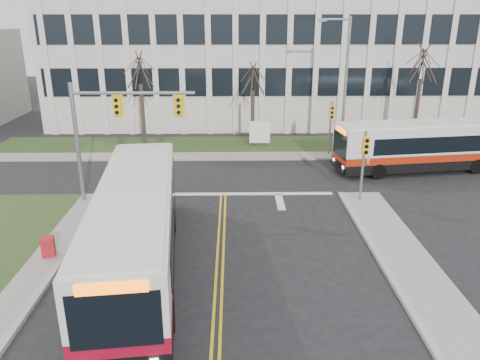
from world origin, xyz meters
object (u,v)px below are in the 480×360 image
(directory_sign, at_px, (260,133))
(newspaper_box_red, at_px, (48,248))
(bus_cross, at_px, (426,147))
(streetlight, at_px, (343,79))
(bus_main, at_px, (137,230))

(directory_sign, xyz_separation_m, newspaper_box_red, (-9.38, -16.37, -0.70))
(directory_sign, distance_m, bus_cross, 11.41)
(newspaper_box_red, bearing_deg, bus_cross, 14.53)
(directory_sign, bearing_deg, streetlight, -13.23)
(bus_main, xyz_separation_m, newspaper_box_red, (-3.79, 0.82, -1.18))
(bus_main, bearing_deg, directory_sign, 65.67)
(bus_cross, bearing_deg, directory_sign, -125.78)
(streetlight, relative_size, bus_main, 0.74)
(newspaper_box_red, bearing_deg, streetlight, 30.25)
(bus_main, height_order, bus_cross, bus_main)
(bus_cross, xyz_separation_m, newspaper_box_red, (-19.47, -11.05, -1.03))
(bus_cross, bearing_deg, streetlight, -139.39)
(streetlight, xyz_separation_m, bus_main, (-11.13, -15.89, -3.54))
(bus_cross, distance_m, newspaper_box_red, 22.41)
(streetlight, relative_size, newspaper_box_red, 9.68)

